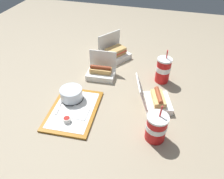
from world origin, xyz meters
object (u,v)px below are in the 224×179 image
object	(u,v)px
clamshell_hotdog_corner	(156,100)
clamshell_hotdog_right	(101,72)
food_tray	(73,110)
cake_container	(71,94)
plastic_fork	(58,107)
clamshell_sandwich_back	(115,53)
ketchup_cup	(67,119)
soda_cup_back	(163,70)
soda_cup_left	(156,127)

from	to	relation	value
clamshell_hotdog_corner	clamshell_hotdog_right	distance (m)	0.44
food_tray	clamshell_hotdog_corner	distance (m)	0.47
cake_container	clamshell_hotdog_corner	size ratio (longest dim) A/B	0.55
plastic_fork	clamshell_sandwich_back	bearing A→B (deg)	-24.47
plastic_fork	clamshell_sandwich_back	world-z (taller)	clamshell_sandwich_back
ketchup_cup	soda_cup_back	world-z (taller)	soda_cup_back
clamshell_sandwich_back	soda_cup_back	bearing A→B (deg)	-116.96
clamshell_sandwich_back	soda_cup_left	bearing A→B (deg)	-150.33
ketchup_cup	soda_cup_back	size ratio (longest dim) A/B	0.17
food_tray	plastic_fork	bearing A→B (deg)	95.53
cake_container	plastic_fork	distance (m)	0.11
food_tray	soda_cup_back	bearing A→B (deg)	-46.80
food_tray	clamshell_sandwich_back	distance (m)	0.62
cake_container	clamshell_hotdog_corner	bearing A→B (deg)	-79.98
cake_container	ketchup_cup	bearing A→B (deg)	-164.83
plastic_fork	clamshell_sandwich_back	size ratio (longest dim) A/B	0.43
ketchup_cup	soda_cup_left	world-z (taller)	soda_cup_left
food_tray	clamshell_hotdog_right	bearing A→B (deg)	-7.82
clamshell_hotdog_right	soda_cup_left	world-z (taller)	soda_cup_left
plastic_fork	soda_cup_left	size ratio (longest dim) A/B	0.53
ketchup_cup	soda_cup_back	distance (m)	0.69
clamshell_hotdog_corner	soda_cup_left	world-z (taller)	soda_cup_left
ketchup_cup	plastic_fork	xyz separation A→B (m)	(0.08, 0.09, -0.01)
ketchup_cup	clamshell_hotdog_right	xyz separation A→B (m)	(0.46, -0.05, 0.01)
plastic_fork	soda_cup_left	bearing A→B (deg)	-105.48
plastic_fork	clamshell_hotdog_corner	world-z (taller)	clamshell_hotdog_corner
plastic_fork	clamshell_hotdog_right	world-z (taller)	clamshell_hotdog_right
food_tray	plastic_fork	size ratio (longest dim) A/B	3.51
soda_cup_left	cake_container	bearing A→B (deg)	73.77
soda_cup_left	plastic_fork	bearing A→B (deg)	84.14
clamshell_sandwich_back	clamshell_hotdog_corner	bearing A→B (deg)	-141.05
food_tray	cake_container	size ratio (longest dim) A/B	2.89
clamshell_sandwich_back	soda_cup_back	size ratio (longest dim) A/B	1.13
ketchup_cup	soda_cup_left	bearing A→B (deg)	-86.66
food_tray	soda_cup_left	world-z (taller)	soda_cup_left
plastic_fork	clamshell_hotdog_right	bearing A→B (deg)	-29.94
clamshell_hotdog_corner	clamshell_sandwich_back	distance (m)	0.58
clamshell_sandwich_back	soda_cup_left	size ratio (longest dim) A/B	1.24
food_tray	clamshell_sandwich_back	world-z (taller)	clamshell_sandwich_back
clamshell_hotdog_corner	soda_cup_back	size ratio (longest dim) A/B	1.05
cake_container	ketchup_cup	world-z (taller)	cake_container
clamshell_sandwich_back	clamshell_hotdog_right	xyz separation A→B (m)	(-0.25, 0.03, -0.00)
food_tray	clamshell_hotdog_right	xyz separation A→B (m)	(0.36, -0.05, 0.03)
clamshell_hotdog_corner	soda_cup_back	world-z (taller)	soda_cup_back
ketchup_cup	clamshell_hotdog_corner	world-z (taller)	clamshell_hotdog_corner
clamshell_hotdog_right	soda_cup_left	bearing A→B (deg)	-135.80
ketchup_cup	plastic_fork	world-z (taller)	ketchup_cup
food_tray	soda_cup_back	xyz separation A→B (m)	(0.43, -0.45, 0.08)
food_tray	ketchup_cup	size ratio (longest dim) A/B	9.67
clamshell_sandwich_back	clamshell_hotdog_right	world-z (taller)	clamshell_sandwich_back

